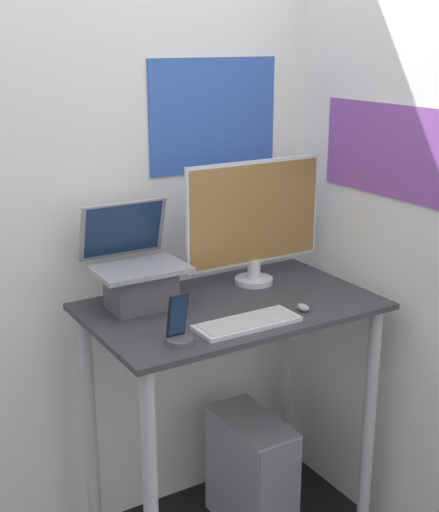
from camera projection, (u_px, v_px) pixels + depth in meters
name	position (u px, v px, depth m)	size (l,w,h in m)	color
wall_back	(177.00, 189.00, 2.68)	(6.00, 0.06, 2.60)	white
wall_side_right	(425.00, 207.00, 2.40)	(0.06, 6.00, 2.60)	white
desk	(231.00, 358.00, 2.52)	(1.00, 0.61, 0.97)	#333338
laptop	(139.00, 278.00, 2.41)	(0.31, 0.27, 0.35)	#4C4C51
monitor	(254.00, 220.00, 2.60)	(0.56, 0.14, 0.46)	silver
keyboard	(247.00, 323.00, 2.27)	(0.35, 0.13, 0.02)	silver
mouse	(303.00, 307.00, 2.39)	(0.03, 0.05, 0.02)	#99999E
cell_phone	(179.00, 329.00, 2.13)	(0.08, 0.08, 0.16)	#4C4C51
computer_tower	(252.00, 474.00, 2.76)	(0.19, 0.38, 0.47)	gray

